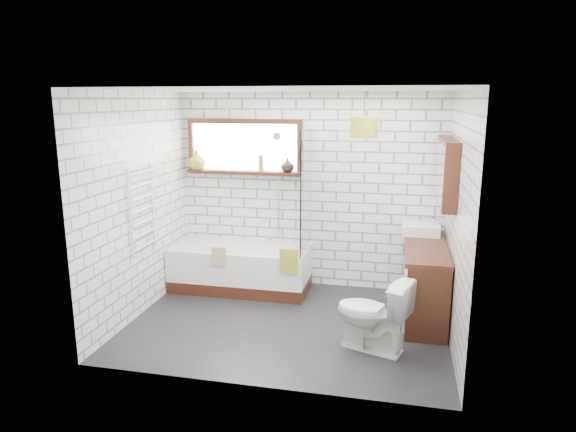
% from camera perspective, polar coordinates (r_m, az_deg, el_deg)
% --- Properties ---
extents(floor, '(3.40, 2.60, 0.01)m').
position_cam_1_polar(floor, '(5.77, -0.07, -11.85)').
color(floor, black).
rests_on(floor, ground).
extents(ceiling, '(3.40, 2.60, 0.01)m').
position_cam_1_polar(ceiling, '(5.24, -0.08, 13.94)').
color(ceiling, white).
rests_on(ceiling, ground).
extents(wall_back, '(3.40, 0.01, 2.50)m').
position_cam_1_polar(wall_back, '(6.62, 2.36, 2.79)').
color(wall_back, white).
rests_on(wall_back, ground).
extents(wall_front, '(3.40, 0.01, 2.50)m').
position_cam_1_polar(wall_front, '(4.14, -3.98, -3.38)').
color(wall_front, white).
rests_on(wall_front, ground).
extents(wall_left, '(0.01, 2.60, 2.50)m').
position_cam_1_polar(wall_left, '(5.96, -16.29, 1.16)').
color(wall_left, white).
rests_on(wall_left, ground).
extents(wall_right, '(0.01, 2.60, 2.50)m').
position_cam_1_polar(wall_right, '(5.28, 18.32, -0.46)').
color(wall_right, white).
rests_on(wall_right, ground).
extents(window, '(1.52, 0.16, 0.68)m').
position_cam_1_polar(window, '(6.70, -4.90, 7.62)').
color(window, black).
rests_on(window, wall_back).
extents(towel_radiator, '(0.06, 0.52, 1.00)m').
position_cam_1_polar(towel_radiator, '(5.95, -15.88, 0.67)').
color(towel_radiator, white).
rests_on(towel_radiator, wall_left).
extents(mirror_cabinet, '(0.16, 1.20, 0.70)m').
position_cam_1_polar(mirror_cabinet, '(5.79, 17.19, 4.78)').
color(mirror_cabinet, black).
rests_on(mirror_cabinet, wall_right).
extents(shower_riser, '(0.02, 0.02, 1.30)m').
position_cam_1_polar(shower_riser, '(6.64, -1.10, 3.70)').
color(shower_riser, silver).
rests_on(shower_riser, wall_back).
extents(bathtub, '(1.74, 0.77, 0.56)m').
position_cam_1_polar(bathtub, '(6.68, -5.26, -5.73)').
color(bathtub, white).
rests_on(bathtub, floor).
extents(shower_screen, '(0.02, 0.72, 1.50)m').
position_cam_1_polar(shower_screen, '(6.23, 2.04, 2.75)').
color(shower_screen, white).
rests_on(shower_screen, bathtub).
extents(towel_green, '(0.22, 0.06, 0.30)m').
position_cam_1_polar(towel_green, '(6.07, 0.11, -5.00)').
color(towel_green, olive).
rests_on(towel_green, bathtub).
extents(towel_beige, '(0.18, 0.05, 0.24)m').
position_cam_1_polar(towel_beige, '(6.31, -7.67, -4.44)').
color(towel_beige, tan).
rests_on(towel_beige, bathtub).
extents(vanity, '(0.47, 1.44, 0.83)m').
position_cam_1_polar(vanity, '(6.00, 14.99, -6.99)').
color(vanity, black).
rests_on(vanity, floor).
extents(basin, '(0.43, 0.38, 0.13)m').
position_cam_1_polar(basin, '(6.34, 14.52, -1.40)').
color(basin, white).
rests_on(basin, vanity).
extents(tap, '(0.04, 0.04, 0.17)m').
position_cam_1_polar(tap, '(6.33, 16.00, -0.84)').
color(tap, silver).
rests_on(tap, vanity).
extents(toilet, '(0.62, 0.82, 0.74)m').
position_cam_1_polar(toilet, '(5.14, 9.34, -10.67)').
color(toilet, white).
rests_on(toilet, floor).
extents(vase_olive, '(0.27, 0.27, 0.25)m').
position_cam_1_polar(vase_olive, '(6.92, -10.12, 6.02)').
color(vase_olive, olive).
rests_on(vase_olive, window).
extents(vase_dark, '(0.22, 0.22, 0.18)m').
position_cam_1_polar(vase_dark, '(6.55, -0.07, 5.53)').
color(vase_dark, black).
rests_on(vase_dark, window).
extents(bottle, '(0.08, 0.08, 0.21)m').
position_cam_1_polar(bottle, '(6.63, -3.01, 5.72)').
color(bottle, olive).
rests_on(bottle, window).
extents(pendant, '(0.31, 0.31, 0.23)m').
position_cam_1_polar(pendant, '(5.86, 8.42, 9.73)').
color(pendant, olive).
rests_on(pendant, ceiling).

